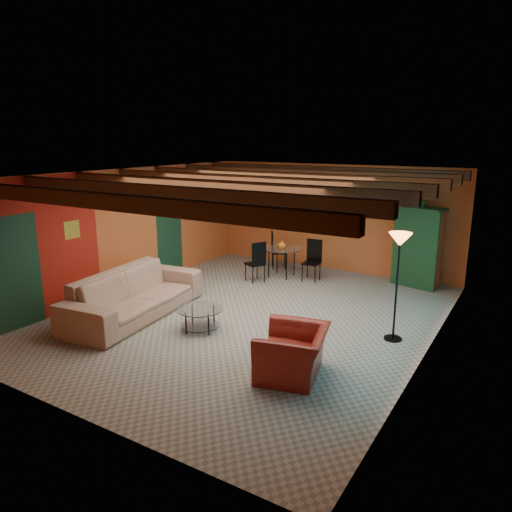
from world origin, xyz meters
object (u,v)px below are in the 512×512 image
Objects in this scene: floor_lamp at (397,287)px; potted_plant at (421,199)px; coffee_table at (200,319)px; dining_table at (282,257)px; vase at (282,233)px; sofa at (135,294)px; armoire at (417,248)px; armchair at (293,353)px.

potted_plant reaches higher than floor_lamp.
coffee_table is at bearing -118.76° from potted_plant.
potted_plant is (-0.45, 3.37, 1.09)m from floor_lamp.
vase is at bearing 180.00° from dining_table.
potted_plant is at bearing 97.61° from floor_lamp.
sofa is 6.53m from potted_plant.
coffee_table is 0.42× the size of dining_table.
potted_plant is (0.00, 0.00, 1.13)m from armoire.
coffee_table is at bearing -120.42° from armchair.
vase is (-2.54, 4.38, 0.74)m from armchair.
vase is (-0.00, 0.00, 0.59)m from dining_table.
dining_table is at bearing -23.41° from sofa.
vase reaches higher than armchair.
potted_plant reaches higher than vase.
potted_plant is at bearing 18.55° from vase.
potted_plant is at bearing 0.00° from armoire.
coffee_table is 5.46m from armoire.
coffee_table is 3.87m from vase.
sofa is 4.05m from vase.
dining_table is 3.17m from armoire.
sofa is 6.36m from armoire.
sofa is 1.53m from coffee_table.
sofa is 2.80× the size of armchair.
dining_table is (-0.37, 3.75, 0.29)m from coffee_table.
dining_table is 4.19m from floor_lamp.
dining_table is at bearing 0.00° from vase.
sofa is at bearing -117.72° from armoire.
potted_plant is (4.11, 4.83, 1.58)m from sofa.
floor_lamp is (3.43, -2.37, 0.43)m from dining_table.
armoire is 0.95× the size of floor_lamp.
dining_table reaches higher than armchair.
armoire is at bearing 18.55° from dining_table.
sofa reaches higher than armchair.
armoire is 3.40m from floor_lamp.
armchair is (3.67, -0.55, -0.09)m from sofa.
potted_plant is 2.53× the size of vase.
sofa is 15.36× the size of vase.
floor_lamp is at bearing -82.39° from potted_plant.
sofa is at bearing -112.66° from armchair.
armoire is at bearing 97.61° from floor_lamp.
floor_lamp is (4.56, 1.46, 0.49)m from sofa.
armchair is 0.58× the size of floor_lamp.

